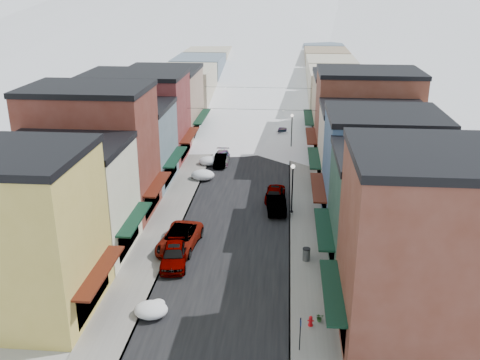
% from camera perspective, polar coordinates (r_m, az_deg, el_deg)
% --- Properties ---
extents(ground, '(600.00, 600.00, 0.00)m').
position_cam_1_polar(ground, '(33.99, -3.68, -18.36)').
color(ground, gray).
rests_on(ground, ground).
extents(road, '(10.00, 160.00, 0.01)m').
position_cam_1_polar(road, '(88.87, 2.06, 6.48)').
color(road, black).
rests_on(road, ground).
extents(sidewalk_left, '(3.20, 160.00, 0.15)m').
position_cam_1_polar(sidewalk_left, '(89.43, -2.19, 6.61)').
color(sidewalk_left, gray).
rests_on(sidewalk_left, ground).
extents(sidewalk_right, '(3.20, 160.00, 0.15)m').
position_cam_1_polar(sidewalk_right, '(88.78, 6.35, 6.40)').
color(sidewalk_right, gray).
rests_on(sidewalk_right, ground).
extents(curb_left, '(0.10, 160.00, 0.15)m').
position_cam_1_polar(curb_left, '(89.25, -1.20, 6.59)').
color(curb_left, slate).
rests_on(curb_left, ground).
extents(curb_right, '(0.10, 160.00, 0.15)m').
position_cam_1_polar(curb_right, '(88.75, 5.34, 6.43)').
color(curb_right, slate).
rests_on(curb_right, ground).
extents(bldg_l_yellow, '(11.30, 8.70, 11.50)m').
position_cam_1_polar(bldg_l_yellow, '(38.20, -23.00, -5.29)').
color(bldg_l_yellow, '#D9BC50').
rests_on(bldg_l_yellow, ground).
extents(bldg_l_cream, '(11.30, 8.20, 9.50)m').
position_cam_1_polar(bldg_l_cream, '(45.57, -18.06, -1.92)').
color(bldg_l_cream, '#F0E7C1').
rests_on(bldg_l_cream, ground).
extents(bldg_l_brick_near, '(12.30, 8.20, 12.50)m').
position_cam_1_polar(bldg_l_brick_near, '(52.26, -15.47, 2.92)').
color(bldg_l_brick_near, maroon).
rests_on(bldg_l_brick_near, ground).
extents(bldg_l_grayblue, '(11.30, 9.20, 9.00)m').
position_cam_1_polar(bldg_l_grayblue, '(60.29, -12.16, 3.75)').
color(bldg_l_grayblue, slate).
rests_on(bldg_l_grayblue, ground).
extents(bldg_l_brick_far, '(13.30, 9.20, 11.00)m').
position_cam_1_polar(bldg_l_brick_far, '(68.65, -10.89, 6.71)').
color(bldg_l_brick_far, maroon).
rests_on(bldg_l_brick_far, ground).
extents(bldg_l_tan, '(11.30, 11.20, 10.00)m').
position_cam_1_polar(bldg_l_tan, '(77.95, -8.20, 8.09)').
color(bldg_l_tan, '#9E7D67').
rests_on(bldg_l_tan, ground).
extents(bldg_r_brick_near, '(12.30, 9.20, 12.50)m').
position_cam_1_polar(bldg_r_brick_near, '(34.10, 20.47, -7.11)').
color(bldg_r_brick_near, brown).
rests_on(bldg_r_brick_near, ground).
extents(bldg_r_green, '(11.30, 9.20, 9.50)m').
position_cam_1_polar(bldg_r_green, '(42.51, 16.59, -3.37)').
color(bldg_r_green, '#1E3F32').
rests_on(bldg_r_green, ground).
extents(bldg_r_blue, '(11.30, 9.20, 10.50)m').
position_cam_1_polar(bldg_r_blue, '(50.59, 14.79, 1.22)').
color(bldg_r_blue, '#345177').
rests_on(bldg_r_blue, ground).
extents(bldg_r_cream, '(12.30, 9.20, 9.00)m').
position_cam_1_polar(bldg_r_cream, '(59.36, 13.86, 3.35)').
color(bldg_r_cream, beige).
rests_on(bldg_r_cream, ground).
extents(bldg_r_brick_far, '(13.30, 9.20, 11.50)m').
position_cam_1_polar(bldg_r_brick_far, '(67.72, 13.30, 6.56)').
color(bldg_r_brick_far, maroon).
rests_on(bldg_r_brick_far, ground).
extents(bldg_r_tan, '(11.30, 11.20, 9.50)m').
position_cam_1_polar(bldg_r_tan, '(77.48, 11.54, 7.63)').
color(bldg_r_tan, tan).
rests_on(bldg_r_tan, ground).
extents(distant_blocks, '(34.00, 55.00, 8.00)m').
position_cam_1_polar(distant_blocks, '(110.63, 2.74, 11.33)').
color(distant_blocks, gray).
rests_on(distant_blocks, ground).
extents(overhead_cables, '(16.40, 15.04, 0.04)m').
position_cam_1_polar(overhead_cables, '(75.34, 1.61, 8.80)').
color(overhead_cables, black).
rests_on(overhead_cables, ground).
extents(car_white_suv, '(3.47, 6.48, 1.73)m').
position_cam_1_polar(car_white_suv, '(45.77, -6.48, -6.24)').
color(car_white_suv, silver).
rests_on(car_white_suv, ground).
extents(car_silver_sedan, '(2.61, 5.25, 1.72)m').
position_cam_1_polar(car_silver_sedan, '(43.31, -7.04, -7.90)').
color(car_silver_sedan, '#A3A5AC').
rests_on(car_silver_sedan, ground).
extents(car_dark_hatch, '(1.51, 4.08, 1.33)m').
position_cam_1_polar(car_dark_hatch, '(65.91, -2.10, 2.12)').
color(car_dark_hatch, black).
rests_on(car_dark_hatch, ground).
extents(car_silver_wagon, '(2.00, 4.66, 1.34)m').
position_cam_1_polar(car_silver_wagon, '(66.95, -1.98, 2.42)').
color(car_silver_wagon, gray).
rests_on(car_silver_wagon, ground).
extents(car_green_sedan, '(2.28, 5.21, 1.66)m').
position_cam_1_polar(car_green_sedan, '(52.77, 3.84, -2.47)').
color(car_green_sedan, black).
rests_on(car_green_sedan, ground).
extents(car_gray_suv, '(2.23, 4.87, 1.62)m').
position_cam_1_polar(car_gray_suv, '(55.54, 3.76, -1.30)').
color(car_gray_suv, gray).
rests_on(car_gray_suv, ground).
extents(car_black_sedan, '(2.21, 4.84, 1.37)m').
position_cam_1_polar(car_black_sedan, '(78.78, 4.58, 5.13)').
color(car_black_sedan, black).
rests_on(car_black_sedan, ground).
extents(car_lane_silver, '(2.32, 4.71, 1.54)m').
position_cam_1_polar(car_lane_silver, '(82.00, 1.12, 5.86)').
color(car_lane_silver, '#9A9CA2').
rests_on(car_lane_silver, ground).
extents(car_lane_white, '(2.45, 4.87, 1.32)m').
position_cam_1_polar(car_lane_white, '(94.66, 3.06, 7.73)').
color(car_lane_white, white).
rests_on(car_lane_white, ground).
extents(fire_hydrant, '(0.42, 0.32, 0.72)m').
position_cam_1_polar(fire_hydrant, '(36.32, 7.54, -14.71)').
color(fire_hydrant, red).
rests_on(fire_hydrant, sidewalk_right).
extents(parking_sign, '(0.08, 0.31, 2.30)m').
position_cam_1_polar(parking_sign, '(33.61, 6.44, -15.76)').
color(parking_sign, black).
rests_on(parking_sign, sidewalk_right).
extents(trash_can, '(0.63, 0.63, 1.07)m').
position_cam_1_polar(trash_can, '(43.71, 7.08, -7.86)').
color(trash_can, '#56595B').
rests_on(trash_can, sidewalk_right).
extents(streetlamp_near, '(0.41, 0.41, 4.92)m').
position_cam_1_polar(streetlamp_near, '(51.40, 5.62, -0.25)').
color(streetlamp_near, black).
rests_on(streetlamp_near, sidewalk_right).
extents(streetlamp_far, '(0.41, 0.41, 4.91)m').
position_cam_1_polar(streetlamp_far, '(71.26, 5.54, 5.60)').
color(streetlamp_far, black).
rests_on(streetlamp_far, sidewalk_right).
extents(planter_near, '(0.63, 0.59, 0.56)m').
position_cam_1_polar(planter_near, '(36.82, 8.48, -14.32)').
color(planter_near, '#2E5F2A').
rests_on(planter_near, sidewalk_right).
extents(planter_far, '(0.44, 0.44, 0.57)m').
position_cam_1_polar(planter_far, '(44.30, 7.25, -7.85)').
color(planter_far, '#234E24').
rests_on(planter_far, sidewalk_right).
extents(snow_pile_near, '(2.30, 2.62, 0.97)m').
position_cam_1_polar(snow_pile_near, '(37.64, -9.41, -13.46)').
color(snow_pile_near, white).
rests_on(snow_pile_near, ground).
extents(snow_pile_mid, '(2.67, 2.84, 1.13)m').
position_cam_1_polar(snow_pile_mid, '(61.32, -3.97, 0.55)').
color(snow_pile_mid, white).
rests_on(snow_pile_mid, ground).
extents(snow_pile_far, '(2.54, 2.76, 1.07)m').
position_cam_1_polar(snow_pile_far, '(66.20, -3.28, 2.04)').
color(snow_pile_far, white).
rests_on(snow_pile_far, ground).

